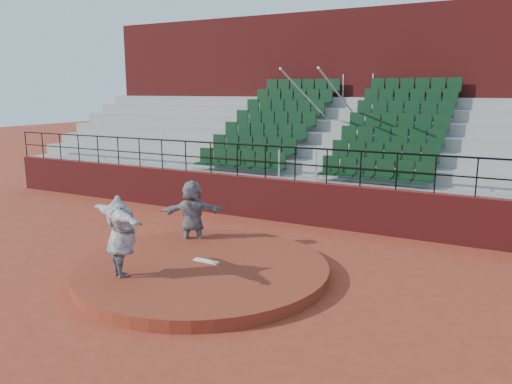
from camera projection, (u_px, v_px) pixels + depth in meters
ground at (203, 275)px, 10.93m from camera, size 90.00×90.00×0.00m
pitchers_mound at (203, 269)px, 10.90m from camera, size 5.50×5.50×0.25m
pitching_rubber at (206, 261)px, 11.01m from camera, size 0.60×0.15×0.03m
boundary_wall at (295, 202)px, 15.13m from camera, size 24.00×0.30×1.30m
wall_railing at (295, 157)px, 14.85m from camera, size 24.04×0.05×1.03m
seating_deck at (335, 161)px, 18.13m from camera, size 24.00×5.97×4.63m
press_box_facade at (367, 100)px, 21.13m from camera, size 24.00×3.00×7.10m
pitcher at (121, 236)px, 10.00m from camera, size 2.12×1.35×1.68m
fielder at (192, 214)px, 12.66m from camera, size 1.65×1.33×1.76m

